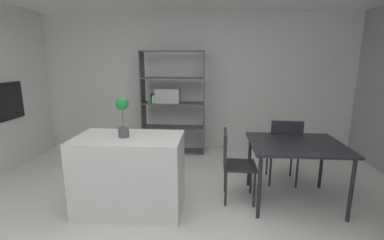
# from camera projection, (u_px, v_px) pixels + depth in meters

# --- Properties ---
(ground_plane) EXTENTS (9.20, 9.20, 0.00)m
(ground_plane) POSITION_uv_depth(u_px,v_px,m) (157.00, 226.00, 2.91)
(ground_plane) COLOR silver
(back_partition) EXTENTS (6.69, 0.06, 2.61)m
(back_partition) POSITION_uv_depth(u_px,v_px,m) (183.00, 83.00, 5.34)
(back_partition) COLOR silver
(back_partition) RESTS_ON ground_plane
(built_in_oven) EXTENTS (0.06, 0.58, 0.59)m
(built_in_oven) POSITION_uv_depth(u_px,v_px,m) (9.00, 101.00, 4.25)
(built_in_oven) COLOR black
(built_in_oven) RESTS_ON ground_plane
(kitchen_island) EXTENTS (1.22, 0.70, 0.90)m
(kitchen_island) POSITION_uv_depth(u_px,v_px,m) (130.00, 173.00, 3.17)
(kitchen_island) COLOR silver
(kitchen_island) RESTS_ON ground_plane
(potted_plant_on_island) EXTENTS (0.14, 0.14, 0.46)m
(potted_plant_on_island) POSITION_uv_depth(u_px,v_px,m) (123.00, 114.00, 3.00)
(potted_plant_on_island) COLOR #4C4C51
(potted_plant_on_island) RESTS_ON kitchen_island
(open_bookshelf) EXTENTS (1.18, 0.33, 1.92)m
(open_bookshelf) POSITION_uv_depth(u_px,v_px,m) (170.00, 102.00, 5.07)
(open_bookshelf) COLOR #4C4C51
(open_bookshelf) RESTS_ON ground_plane
(dining_table) EXTENTS (1.10, 0.94, 0.77)m
(dining_table) POSITION_uv_depth(u_px,v_px,m) (296.00, 149.00, 3.28)
(dining_table) COLOR #232328
(dining_table) RESTS_ON ground_plane
(dining_chair_island_side) EXTENTS (0.41, 0.42, 0.90)m
(dining_chair_island_side) POSITION_uv_depth(u_px,v_px,m) (233.00, 159.00, 3.37)
(dining_chair_island_side) COLOR #232328
(dining_chair_island_side) RESTS_ON ground_plane
(dining_chair_far) EXTENTS (0.45, 0.48, 0.96)m
(dining_chair_far) POSITION_uv_depth(u_px,v_px,m) (284.00, 147.00, 3.78)
(dining_chair_far) COLOR #232328
(dining_chair_far) RESTS_ON ground_plane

